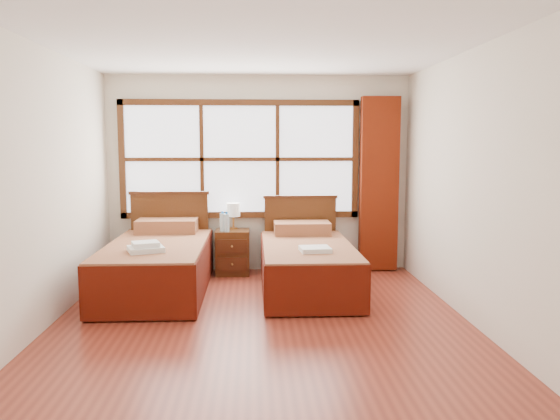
{
  "coord_description": "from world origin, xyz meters",
  "views": [
    {
      "loc": [
        -0.07,
        -5.06,
        1.71
      ],
      "look_at": [
        0.21,
        0.7,
        1.0
      ],
      "focal_mm": 35.0,
      "sensor_mm": 36.0,
      "label": 1
    }
  ],
  "objects": [
    {
      "name": "bed_left",
      "position": [
        -1.18,
        1.2,
        0.33
      ],
      "size": [
        1.11,
        2.15,
        1.08
      ],
      "color": "#421E0D",
      "rests_on": "floor"
    },
    {
      "name": "bed_right",
      "position": [
        0.55,
        1.2,
        0.31
      ],
      "size": [
        1.05,
        2.07,
        1.02
      ],
      "color": "#421E0D",
      "rests_on": "floor"
    },
    {
      "name": "bottle_far",
      "position": [
        -0.42,
        1.89,
        0.7
      ],
      "size": [
        0.07,
        0.07,
        0.26
      ],
      "color": "#ABCEDB",
      "rests_on": "nightstand"
    },
    {
      "name": "curtain",
      "position": [
        1.6,
        2.11,
        1.17
      ],
      "size": [
        0.5,
        0.16,
        2.3
      ],
      "primitive_type": "cube",
      "color": "maroon",
      "rests_on": "wall_back"
    },
    {
      "name": "floor",
      "position": [
        0.0,
        0.0,
        0.0
      ],
      "size": [
        4.5,
        4.5,
        0.0
      ],
      "primitive_type": "plane",
      "color": "maroon",
      "rests_on": "ground"
    },
    {
      "name": "wall_left",
      "position": [
        -2.0,
        0.0,
        1.3
      ],
      "size": [
        0.0,
        4.5,
        4.5
      ],
      "primitive_type": "plane",
      "rotation": [
        1.57,
        0.0,
        1.57
      ],
      "color": "silver",
      "rests_on": "floor"
    },
    {
      "name": "bottle_near",
      "position": [
        -0.47,
        1.92,
        0.7
      ],
      "size": [
        0.07,
        0.07,
        0.26
      ],
      "color": "#ABCEDB",
      "rests_on": "nightstand"
    },
    {
      "name": "window",
      "position": [
        -0.25,
        2.21,
        1.5
      ],
      "size": [
        3.16,
        0.06,
        1.56
      ],
      "color": "white",
      "rests_on": "wall_back"
    },
    {
      "name": "towels_right",
      "position": [
        0.59,
        0.71,
        0.57
      ],
      "size": [
        0.34,
        0.31,
        0.05
      ],
      "rotation": [
        0.0,
        0.0,
        0.09
      ],
      "color": "white",
      "rests_on": "bed_right"
    },
    {
      "name": "nightstand",
      "position": [
        -0.35,
        1.99,
        0.29
      ],
      "size": [
        0.44,
        0.43,
        0.58
      ],
      "color": "#4B2610",
      "rests_on": "floor"
    },
    {
      "name": "ceiling",
      "position": [
        0.0,
        0.0,
        2.6
      ],
      "size": [
        4.5,
        4.5,
        0.0
      ],
      "primitive_type": "plane",
      "rotation": [
        3.14,
        0.0,
        0.0
      ],
      "color": "white",
      "rests_on": "wall_back"
    },
    {
      "name": "towels_left",
      "position": [
        -1.21,
        0.64,
        0.62
      ],
      "size": [
        0.44,
        0.41,
        0.1
      ],
      "rotation": [
        0.0,
        0.0,
        0.35
      ],
      "color": "white",
      "rests_on": "bed_left"
    },
    {
      "name": "lamp",
      "position": [
        -0.34,
        2.1,
        0.83
      ],
      "size": [
        0.18,
        0.18,
        0.34
      ],
      "color": "#B67D3A",
      "rests_on": "nightstand"
    },
    {
      "name": "wall_right",
      "position": [
        2.0,
        0.0,
        1.3
      ],
      "size": [
        0.0,
        4.5,
        4.5
      ],
      "primitive_type": "plane",
      "rotation": [
        1.57,
        0.0,
        -1.57
      ],
      "color": "silver",
      "rests_on": "floor"
    },
    {
      "name": "wall_back",
      "position": [
        0.0,
        2.25,
        1.3
      ],
      "size": [
        4.0,
        0.0,
        4.0
      ],
      "primitive_type": "plane",
      "rotation": [
        1.57,
        0.0,
        0.0
      ],
      "color": "silver",
      "rests_on": "floor"
    }
  ]
}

